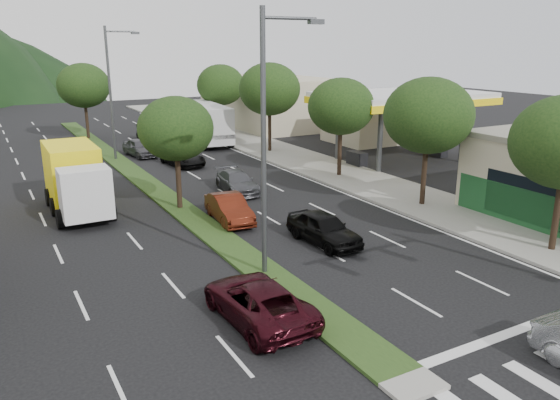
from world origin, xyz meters
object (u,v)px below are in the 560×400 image
car_queue_c (229,208)px  motorhome (206,123)px  streetlight_near (268,133)px  car_queue_a (324,228)px  streetlight_mid (113,87)px  car_queue_f (150,134)px  tree_r_b (428,116)px  car_queue_d (183,157)px  tree_med_near (176,129)px  car_queue_e (140,148)px  tree_r_c (341,107)px  tree_r_e (221,85)px  suv_maroon (258,301)px  car_queue_b (237,182)px  box_truck (75,181)px  tree_r_d (269,89)px  tree_med_far (84,86)px

car_queue_c → motorhome: 23.22m
streetlight_near → car_queue_a: (3.74, 1.75, -4.87)m
streetlight_near → streetlight_mid: (0.00, 25.00, 0.00)m
streetlight_near → car_queue_f: bearing=81.9°
tree_r_b → car_queue_d: bearing=115.9°
tree_med_near → car_queue_e: size_ratio=1.47×
tree_r_c → tree_r_e: size_ratio=0.97×
suv_maroon → motorhome: bearing=-110.4°
car_queue_c → motorhome: size_ratio=0.44×
tree_r_b → suv_maroon: (-13.90, -7.18, -4.36)m
tree_r_e → car_queue_e: (-9.90, -6.38, -4.19)m
car_queue_b → car_queue_e: bearing=104.6°
motorhome → tree_r_e: bearing=53.9°
car_queue_a → car_queue_f: (0.78, 29.94, -0.02)m
tree_med_near → box_truck: bearing=153.6°
tree_r_e → tree_r_d: bearing=-90.0°
tree_r_e → car_queue_b: bearing=-110.9°
tree_r_c → tree_r_d: tree_r_d is taller
car_queue_f → suv_maroon: bearing=-96.5°
tree_r_c → tree_med_near: (-12.00, -2.00, -0.32)m
tree_med_near → streetlight_mid: streetlight_mid is taller
tree_r_e → tree_med_near: size_ratio=1.11×
tree_r_c → car_queue_e: tree_r_c is taller
streetlight_near → suv_maroon: 6.21m
car_queue_a → car_queue_e: car_queue_a is taller
tree_med_far → tree_r_d: bearing=-49.4°
car_queue_b → car_queue_a: bearing=-86.0°
car_queue_a → car_queue_b: car_queue_a is taller
car_queue_a → car_queue_f: 29.95m
tree_r_e → car_queue_c: size_ratio=1.61×
tree_r_d → streetlight_mid: size_ratio=0.72×
tree_r_c → car_queue_c: size_ratio=1.55×
suv_maroon → car_queue_b: size_ratio=1.12×
tree_r_b → box_truck: bearing=153.5°
tree_r_d → tree_med_far: bearing=130.6°
tree_r_b → car_queue_b: size_ratio=1.59×
tree_r_d → box_truck: size_ratio=1.00×
car_queue_a → box_truck: 13.91m
tree_r_c → tree_med_far: size_ratio=0.93×
tree_med_near → car_queue_b: (4.25, 1.75, -3.79)m
car_queue_c → tree_med_far: bearing=98.6°
car_queue_a → car_queue_d: (0.01, 18.87, -0.09)m
car_queue_f → box_truck: box_truck is taller
car_queue_c → car_queue_f: 25.15m
tree_r_d → car_queue_f: 12.93m
streetlight_mid → car_queue_b: streetlight_mid is taller
tree_med_far → car_queue_c: 29.60m
tree_r_b → tree_r_c: bearing=90.0°
tree_med_near → tree_r_e: bearing=61.4°
tree_med_near → suv_maroon: (-1.90, -13.18, -3.75)m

